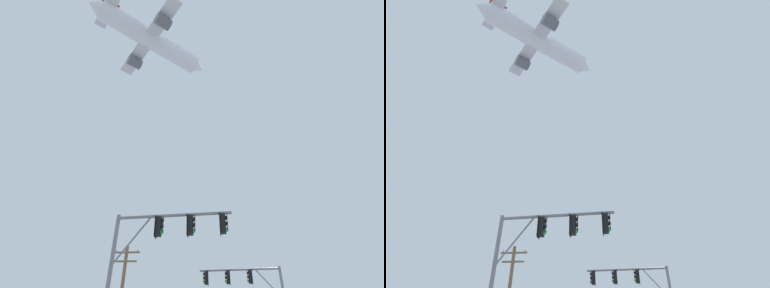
# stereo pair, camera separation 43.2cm
# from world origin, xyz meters

# --- Properties ---
(signal_pole_near) EXTENTS (5.63, 0.75, 6.77)m
(signal_pole_near) POSITION_xyz_m (-2.77, 8.53, 5.20)
(signal_pole_near) COLOR slate
(signal_pole_near) RESTS_ON ground
(airplane) EXTENTS (20.13, 17.09, 6.42)m
(airplane) POSITION_xyz_m (-9.33, 25.72, 47.06)
(airplane) COLOR white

